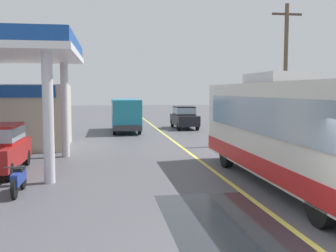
{
  "coord_description": "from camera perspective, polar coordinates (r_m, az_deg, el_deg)",
  "views": [
    {
      "loc": [
        -4.05,
        -6.46,
        3.07
      ],
      "look_at": [
        -1.5,
        10.0,
        1.6
      ],
      "focal_mm": 42.59,
      "sensor_mm": 36.0,
      "label": 1
    }
  ],
  "objects": [
    {
      "name": "utility_pole_roadside",
      "position": [
        24.58,
        16.47,
        7.56
      ],
      "size": [
        1.8,
        0.24,
        8.11
      ],
      "color": "brown",
      "rests_on": "ground"
    },
    {
      "name": "ground",
      "position": [
        26.94,
        -0.1,
        -1.5
      ],
      "size": [
        120.0,
        120.0,
        0.0
      ],
      "primitive_type": "plane",
      "color": "#4C4C51"
    },
    {
      "name": "coach_bus_main",
      "position": [
        13.45,
        17.09,
        -0.94
      ],
      "size": [
        2.6,
        11.04,
        3.69
      ],
      "color": "silver",
      "rests_on": "ground"
    },
    {
      "name": "car_trailing_behind_bus",
      "position": [
        32.6,
        2.33,
        1.42
      ],
      "size": [
        1.7,
        4.2,
        1.82
      ],
      "color": "black",
      "rests_on": "ground"
    },
    {
      "name": "minibus_opposing_lane",
      "position": [
        30.16,
        -6.09,
        1.97
      ],
      "size": [
        2.04,
        6.13,
        2.44
      ],
      "color": "teal",
      "rests_on": "ground"
    },
    {
      "name": "motorcycle_parked_forecourt",
      "position": [
        12.8,
        -20.57,
        -7.11
      ],
      "size": [
        0.55,
        1.8,
        0.92
      ],
      "color": "black",
      "rests_on": "ground"
    },
    {
      "name": "wet_puddle_patch",
      "position": [
        9.48,
        8.17,
        -13.87
      ],
      "size": [
        2.61,
        5.62,
        0.01
      ],
      "primitive_type": "cube",
      "color": "#26282D",
      "rests_on": "ground"
    },
    {
      "name": "lane_divider_stripe",
      "position": [
        22.05,
        1.87,
        -2.95
      ],
      "size": [
        0.16,
        50.0,
        0.01
      ],
      "primitive_type": "cube",
      "color": "#D8CC4C",
      "rests_on": "ground"
    }
  ]
}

